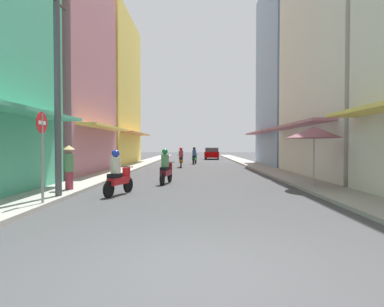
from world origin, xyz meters
The scene contains 16 objects.
ground_plane centered at (0.00, 20.99, 0.00)m, with size 109.96×109.96×0.00m, color #424244.
sidewalk_left centered at (-4.96, 20.99, 0.06)m, with size 1.75×57.98×0.12m, color #ADA89E.
sidewalk_right centered at (4.96, 20.99, 0.06)m, with size 1.75×57.98×0.12m, color #9E9991.
building_left_mid centered at (-8.84, 14.67, 8.83)m, with size 7.05×8.32×17.68m.
building_left_far centered at (-8.84, 24.34, 6.67)m, with size 7.05×9.67×13.34m.
building_right_mid centered at (8.84, 12.96, 7.56)m, with size 7.05×9.71×15.13m.
building_right_far centered at (8.84, 22.40, 7.62)m, with size 7.05×8.12×15.26m.
motorbike_orange centered at (-1.14, 20.40, 0.70)m, with size 0.55×1.81×1.58m.
motorbike_red centered at (-2.64, 6.49, 0.70)m, with size 0.73×1.75×1.58m.
motorbike_maroon centered at (-1.30, 9.73, 0.70)m, with size 0.60×1.80×1.58m.
motorbike_green centered at (-0.09, 24.75, 0.70)m, with size 0.58×1.80×1.58m.
parked_car centered at (2.04, 35.25, 0.74)m, with size 2.01×4.20×1.45m.
pedestrian_midway centered at (-4.58, 7.06, 0.97)m, with size 0.44×0.44×1.73m.
vendor_umbrella centered at (4.68, 8.14, 2.24)m, with size 2.13×2.13×2.47m.
utility_pole centered at (-4.34, 5.61, 3.49)m, with size 0.20×1.20×6.83m.
street_sign_no_entry centered at (-4.24, 4.37, 1.72)m, with size 0.07×0.60×2.65m.
Camera 1 is at (0.04, -4.34, 1.72)m, focal length 29.54 mm.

